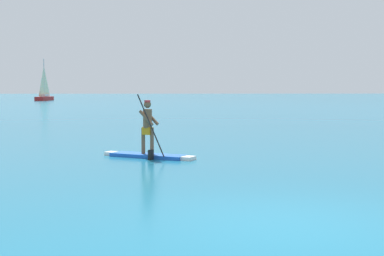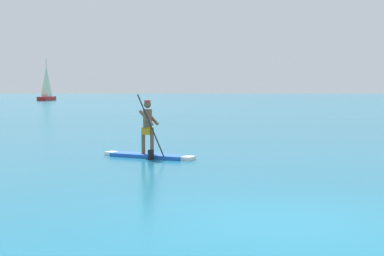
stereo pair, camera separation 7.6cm
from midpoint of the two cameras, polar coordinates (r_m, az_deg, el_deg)
The scene contains 3 objects.
ground at distance 8.46m, azimuth 9.63°, elevation -9.63°, with size 440.00×440.00×0.00m, color #196B8C.
paddleboarder_mid_center at distance 16.03m, azimuth -4.67°, elevation -1.73°, with size 2.73×1.78×1.89m.
sailboat_left_horizon at distance 96.41m, azimuth -15.09°, elevation 3.27°, with size 1.92×6.58×7.04m.
Camera 1 is at (-1.85, -8.02, 2.00)m, focal length 51.41 mm.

